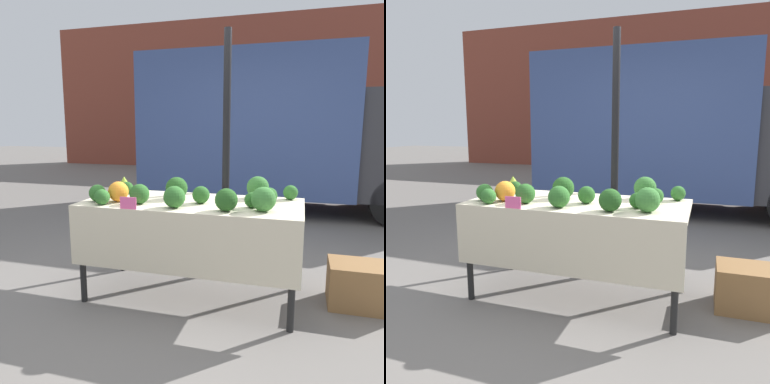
# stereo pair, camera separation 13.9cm
# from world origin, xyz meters

# --- Properties ---
(ground_plane) EXTENTS (40.00, 40.00, 0.00)m
(ground_plane) POSITION_xyz_m (0.00, 0.00, 0.00)
(ground_plane) COLOR slate
(building_facade) EXTENTS (16.00, 0.60, 4.93)m
(building_facade) POSITION_xyz_m (0.00, 10.11, 2.47)
(building_facade) COLOR brown
(building_facade) RESTS_ON ground_plane
(tent_pole) EXTENTS (0.07, 0.07, 2.28)m
(tent_pole) POSITION_xyz_m (0.16, 0.61, 1.14)
(tent_pole) COLOR black
(tent_pole) RESTS_ON ground_plane
(parked_truck) EXTENTS (4.72, 1.87, 2.58)m
(parked_truck) POSITION_xyz_m (0.41, 3.70, 1.36)
(parked_truck) COLOR #384C84
(parked_truck) RESTS_ON ground_plane
(market_table) EXTENTS (1.76, 0.82, 0.81)m
(market_table) POSITION_xyz_m (0.00, -0.06, 0.71)
(market_table) COLOR beige
(market_table) RESTS_ON ground_plane
(orange_cauliflower) EXTENTS (0.17, 0.17, 0.17)m
(orange_cauliflower) POSITION_xyz_m (-0.57, -0.17, 0.89)
(orange_cauliflower) COLOR orange
(orange_cauliflower) RESTS_ON market_table
(romanesco_head) EXTENTS (0.18, 0.18, 0.14)m
(romanesco_head) POSITION_xyz_m (-0.75, 0.28, 0.88)
(romanesco_head) COLOR #93B238
(romanesco_head) RESTS_ON market_table
(broccoli_head_0) EXTENTS (0.17, 0.17, 0.17)m
(broccoli_head_0) POSITION_xyz_m (0.33, -0.26, 0.90)
(broccoli_head_0) COLOR #23511E
(broccoli_head_0) RESTS_ON market_table
(broccoli_head_1) EXTENTS (0.19, 0.19, 0.19)m
(broccoli_head_1) POSITION_xyz_m (-0.16, 0.08, 0.90)
(broccoli_head_1) COLOR #23511E
(broccoli_head_1) RESTS_ON market_table
(broccoli_head_2) EXTENTS (0.19, 0.19, 0.19)m
(broccoli_head_2) POSITION_xyz_m (0.49, 0.29, 0.91)
(broccoli_head_2) COLOR #336B2D
(broccoli_head_2) RESTS_ON market_table
(broccoli_head_3) EXTENTS (0.12, 0.12, 0.12)m
(broccoli_head_3) POSITION_xyz_m (-0.64, -0.31, 0.87)
(broccoli_head_3) COLOR #2D6628
(broccoli_head_3) RESTS_ON market_table
(broccoli_head_4) EXTENTS (0.13, 0.13, 0.13)m
(broccoli_head_4) POSITION_xyz_m (0.61, 0.12, 0.87)
(broccoli_head_4) COLOR #2D6628
(broccoli_head_4) RESTS_ON market_table
(broccoli_head_5) EXTENTS (0.18, 0.18, 0.18)m
(broccoli_head_5) POSITION_xyz_m (0.59, -0.19, 0.90)
(broccoli_head_5) COLOR #387533
(broccoli_head_5) RESTS_ON market_table
(broccoli_head_6) EXTENTS (0.11, 0.11, 0.11)m
(broccoli_head_6) POSITION_xyz_m (-0.66, 0.17, 0.87)
(broccoli_head_6) COLOR #23511E
(broccoli_head_6) RESTS_ON market_table
(broccoli_head_7) EXTENTS (0.14, 0.14, 0.14)m
(broccoli_head_7) POSITION_xyz_m (0.09, -0.04, 0.88)
(broccoli_head_7) COLOR #285B23
(broccoli_head_7) RESTS_ON market_table
(broccoli_head_8) EXTENTS (0.14, 0.14, 0.14)m
(broccoli_head_8) POSITION_xyz_m (-0.74, -0.21, 0.88)
(broccoli_head_8) COLOR #2D6628
(broccoli_head_8) RESTS_ON market_table
(broccoli_head_9) EXTENTS (0.12, 0.12, 0.12)m
(broccoli_head_9) POSITION_xyz_m (0.76, 0.32, 0.87)
(broccoli_head_9) COLOR #2D6628
(broccoli_head_9) RESTS_ON market_table
(broccoli_head_10) EXTENTS (0.12, 0.12, 0.12)m
(broccoli_head_10) POSITION_xyz_m (0.50, -0.09, 0.87)
(broccoli_head_10) COLOR #285B23
(broccoli_head_10) RESTS_ON market_table
(broccoli_head_11) EXTENTS (0.17, 0.17, 0.17)m
(broccoli_head_11) POSITION_xyz_m (-0.06, -0.26, 0.90)
(broccoli_head_11) COLOR #2D6628
(broccoli_head_11) RESTS_ON market_table
(broccoli_head_12) EXTENTS (0.16, 0.16, 0.16)m
(broccoli_head_12) POSITION_xyz_m (-0.37, -0.20, 0.89)
(broccoli_head_12) COLOR #285B23
(broccoli_head_12) RESTS_ON market_table
(price_sign) EXTENTS (0.13, 0.01, 0.09)m
(price_sign) POSITION_xyz_m (-0.37, -0.40, 0.86)
(price_sign) COLOR #F45B9E
(price_sign) RESTS_ON market_table
(produce_crate) EXTENTS (0.50, 0.37, 0.35)m
(produce_crate) POSITION_xyz_m (1.34, 0.20, 0.17)
(produce_crate) COLOR olive
(produce_crate) RESTS_ON ground_plane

